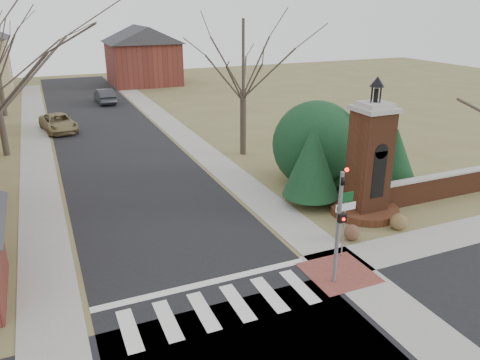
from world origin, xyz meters
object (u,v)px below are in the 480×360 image
traffic_signal_pole (339,217)px  distant_car (105,96)px  sign_post (345,212)px  pickup_truck (58,123)px  brick_gate_monument (368,171)px

traffic_signal_pole → distant_car: (-2.70, 36.65, -1.85)m
sign_post → pickup_truck: size_ratio=0.57×
traffic_signal_pole → brick_gate_monument: size_ratio=0.69×
traffic_signal_pole → brick_gate_monument: 6.47m
sign_post → distant_car: sign_post is taller
brick_gate_monument → distant_car: 33.10m
brick_gate_monument → pickup_truck: size_ratio=1.35×
traffic_signal_pole → distant_car: traffic_signal_pole is taller
traffic_signal_pole → distant_car: bearing=94.2°
traffic_signal_pole → sign_post: traffic_signal_pole is taller
sign_post → pickup_truck: (-8.99, 25.26, -1.28)m
sign_post → distant_car: size_ratio=0.62×
distant_car → brick_gate_monument: bearing=100.9°
sign_post → brick_gate_monument: bearing=41.4°
brick_gate_monument → pickup_truck: bearing=119.1°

